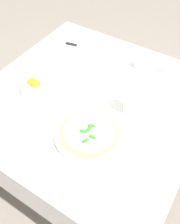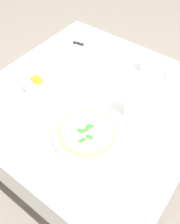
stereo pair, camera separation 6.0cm
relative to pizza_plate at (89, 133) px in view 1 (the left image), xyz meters
The scene contains 10 objects.
ground_plane 0.79m from the pizza_plate, 120.50° to the left, with size 8.00×8.00×0.00m, color slate.
dining_table 0.28m from the pizza_plate, 120.50° to the left, with size 1.08×1.08×0.74m.
pizza_plate is the anchor object (origin of this frame).
pizza 0.01m from the pizza_plate, 75.81° to the right, with size 0.26×0.26×0.02m.
coffee_cup_near_right 0.56m from the pizza_plate, 90.25° to the left, with size 0.13×0.13×0.07m.
coffee_cup_far_right 0.59m from the pizza_plate, 75.03° to the left, with size 0.13×0.13×0.07m.
water_glass_near_left 0.24m from the pizza_plate, 67.60° to the left, with size 0.07×0.07×0.13m.
napkin_folded 0.65m from the pizza_plate, 128.17° to the left, with size 0.25×0.19×0.02m.
dinner_knife 0.65m from the pizza_plate, 127.94° to the left, with size 0.19×0.06×0.01m.
citrus_bowl 0.40m from the pizza_plate, 167.00° to the left, with size 0.15×0.15×0.07m.
Camera 1 is at (0.46, -0.73, 1.64)m, focal length 39.11 mm.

